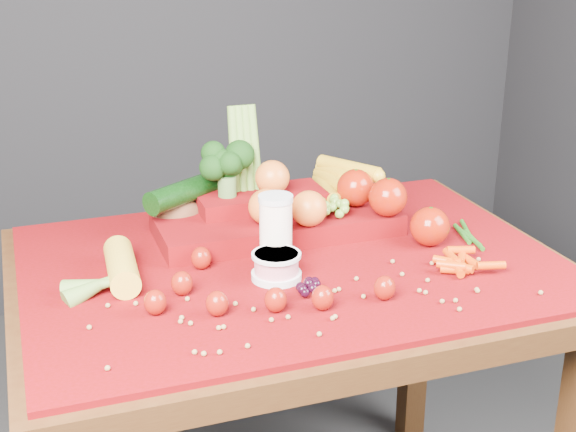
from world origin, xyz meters
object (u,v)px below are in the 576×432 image
object	(u,v)px
milk_glass	(276,228)
table	(291,308)
produce_mound	(289,205)
yogurt_bowl	(276,265)

from	to	relation	value
milk_glass	table	bearing A→B (deg)	18.29
table	produce_mound	bearing A→B (deg)	72.21
table	produce_mound	xyz separation A→B (m)	(0.05, 0.15, 0.17)
milk_glass	yogurt_bowl	size ratio (longest dim) A/B	1.51
yogurt_bowl	produce_mound	bearing A→B (deg)	64.99
table	milk_glass	world-z (taller)	milk_glass
yogurt_bowl	milk_glass	bearing A→B (deg)	72.22
yogurt_bowl	produce_mound	world-z (taller)	produce_mound
milk_glass	produce_mound	world-z (taller)	produce_mound
milk_glass	produce_mound	bearing A→B (deg)	62.52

